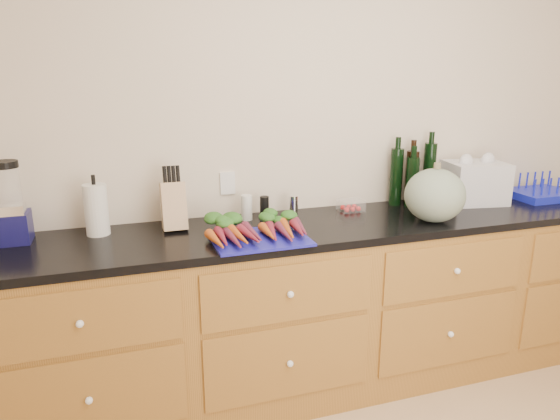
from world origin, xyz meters
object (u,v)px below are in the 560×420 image
object	(u,v)px
tomato_box	(351,205)
paper_towel	(96,210)
cutting_board	(260,239)
knife_block	(174,206)
dish_rack	(541,192)
blender_appliance	(10,207)
squash	(435,195)
carrots	(257,229)

from	to	relation	value
tomato_box	paper_towel	bearing A→B (deg)	-179.57
cutting_board	knife_block	bearing A→B (deg)	140.13
cutting_board	dish_rack	bearing A→B (deg)	7.26
paper_towel	dish_rack	bearing A→B (deg)	-1.76
blender_appliance	squash	bearing A→B (deg)	-8.47
knife_block	tomato_box	distance (m)	0.99
cutting_board	carrots	bearing A→B (deg)	90.00
paper_towel	dish_rack	distance (m)	2.61
cutting_board	squash	distance (m)	0.96
knife_block	dish_rack	xyz separation A→B (m)	(2.24, -0.06, -0.08)
carrots	squash	xyz separation A→B (m)	(0.95, -0.03, 0.10)
dish_rack	blender_appliance	bearing A→B (deg)	178.50
paper_towel	carrots	bearing A→B (deg)	-20.87
blender_appliance	dish_rack	size ratio (longest dim) A/B	1.03
tomato_box	cutting_board	bearing A→B (deg)	-152.18
dish_rack	paper_towel	bearing A→B (deg)	178.24
dish_rack	cutting_board	bearing A→B (deg)	-172.74
squash	dish_rack	distance (m)	0.97
squash	dish_rack	bearing A→B (deg)	13.58
blender_appliance	dish_rack	xyz separation A→B (m)	(2.97, -0.08, -0.13)
squash	dish_rack	xyz separation A→B (m)	(0.93, 0.23, -0.10)
tomato_box	dish_rack	bearing A→B (deg)	-4.09
squash	knife_block	world-z (taller)	squash
squash	blender_appliance	xyz separation A→B (m)	(-2.04, 0.30, 0.03)
blender_appliance	knife_block	size ratio (longest dim) A/B	1.61
blender_appliance	dish_rack	world-z (taller)	blender_appliance
knife_block	tomato_box	size ratio (longest dim) A/B	1.74
knife_block	tomato_box	xyz separation A→B (m)	(0.98, 0.03, -0.09)
squash	knife_block	bearing A→B (deg)	167.71
cutting_board	squash	bearing A→B (deg)	0.88
paper_towel	cutting_board	bearing A→B (deg)	-23.93
cutting_board	tomato_box	distance (m)	0.71
cutting_board	blender_appliance	distance (m)	1.14
knife_block	dish_rack	world-z (taller)	knife_block
dish_rack	tomato_box	bearing A→B (deg)	175.91
carrots	cutting_board	bearing A→B (deg)	-90.00
blender_appliance	paper_towel	distance (m)	0.37
blender_appliance	knife_block	bearing A→B (deg)	-1.41
blender_appliance	dish_rack	distance (m)	2.97
carrots	knife_block	size ratio (longest dim) A/B	1.99
paper_towel	knife_block	world-z (taller)	paper_towel
cutting_board	knife_block	world-z (taller)	knife_block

